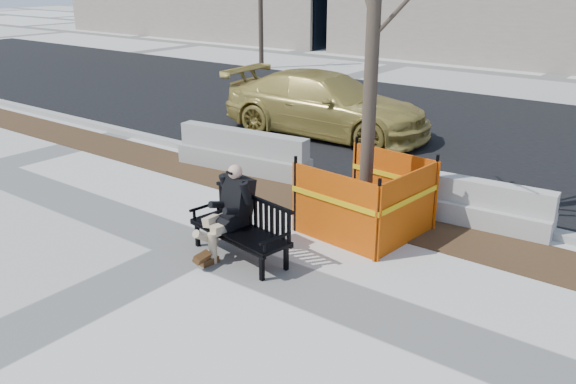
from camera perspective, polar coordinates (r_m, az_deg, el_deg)
name	(u,v)px	position (r m, az deg, el deg)	size (l,w,h in m)	color
ground	(198,247)	(9.01, -8.56, -5.21)	(120.00, 120.00, 0.00)	beige
mulch_strip	(301,197)	(10.82, 1.27, -0.52)	(40.00, 1.20, 0.02)	#47301C
asphalt_street	(443,130)	(16.03, 14.51, 5.75)	(60.00, 10.40, 0.01)	black
curb	(331,181)	(11.53, 4.05, 1.06)	(60.00, 0.25, 0.12)	#9E9B93
bench	(240,257)	(8.65, -4.55, -6.18)	(1.67, 0.60, 0.89)	black
seated_man	(233,251)	(8.84, -5.28, -5.60)	(0.57, 0.94, 1.32)	black
tree_fence	(364,230)	(9.57, 7.18, -3.57)	(2.44, 2.44, 6.11)	#EE5405
sedan	(325,134)	(15.12, 3.57, 5.49)	(2.13, 5.24, 1.52)	#AE9744
jersey_barrier_left	(243,170)	(12.37, -4.25, 2.10)	(2.94, 0.59, 0.84)	gray
jersey_barrier_right	(467,222)	(10.21, 16.62, -2.75)	(2.60, 0.52, 0.74)	#ACA9A0
far_tree_left	(262,68)	(25.84, -2.53, 11.67)	(2.18, 2.18, 5.89)	#45372C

